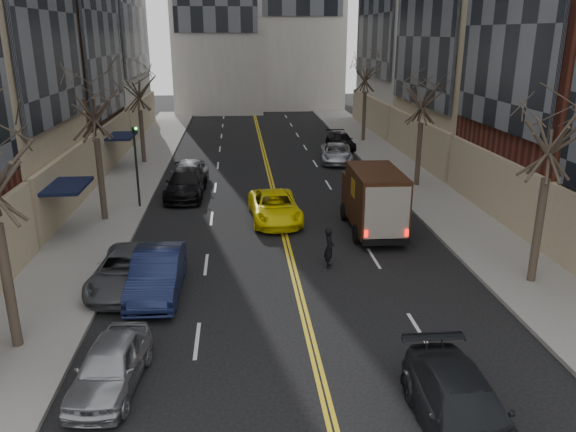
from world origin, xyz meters
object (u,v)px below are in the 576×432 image
Objects in this scene: ups_truck at (373,200)px; taxi at (275,207)px; observer_sedan at (463,410)px; pedestrian at (329,248)px.

ups_truck is 5.02m from taxi.
ups_truck is 14.30m from observer_sedan.
observer_sedan is 0.96× the size of taxi.
taxi is 6.36m from pedestrian.
observer_sedan is at bearing -93.96° from ups_truck.
taxi is at bearing 24.60° from pedestrian.
pedestrian reaches higher than taxi.
observer_sedan is 10.28m from pedestrian.
pedestrian is at bearing -123.00° from ups_truck.
observer_sedan is 2.96× the size of pedestrian.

